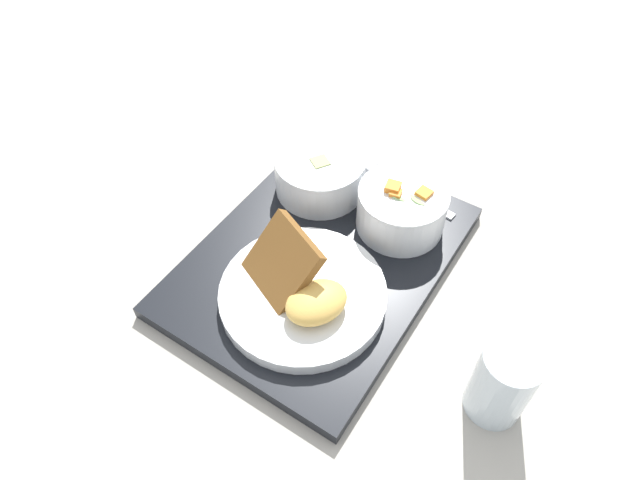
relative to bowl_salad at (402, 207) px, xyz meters
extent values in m
plane|color=#ADA89E|center=(0.11, -0.05, -0.05)|extent=(4.00, 4.00, 0.00)
cube|color=black|center=(0.11, -0.05, -0.04)|extent=(0.40, 0.31, 0.02)
cylinder|color=silver|center=(0.00, 0.00, 0.00)|extent=(0.11, 0.11, 0.06)
torus|color=silver|center=(0.00, 0.00, 0.02)|extent=(0.12, 0.12, 0.01)
cylinder|color=#9EC67A|center=(0.00, -0.01, 0.02)|extent=(0.05, 0.05, 0.00)
cylinder|color=#9EC67A|center=(0.00, 0.00, 0.02)|extent=(0.04, 0.04, 0.01)
cylinder|color=#9EC67A|center=(0.02, -0.01, 0.02)|extent=(0.05, 0.05, 0.01)
cylinder|color=#9EC67A|center=(0.00, 0.00, 0.02)|extent=(0.06, 0.06, 0.02)
cylinder|color=#9EC67A|center=(-0.01, 0.02, 0.02)|extent=(0.04, 0.04, 0.02)
cube|color=orange|center=(-0.01, 0.02, 0.02)|extent=(0.02, 0.02, 0.01)
cube|color=orange|center=(0.01, -0.01, 0.03)|extent=(0.02, 0.02, 0.01)
cube|color=orange|center=(0.01, -0.01, 0.03)|extent=(0.02, 0.02, 0.02)
cylinder|color=silver|center=(0.01, -0.12, -0.01)|extent=(0.12, 0.12, 0.06)
torus|color=silver|center=(0.01, -0.12, 0.02)|extent=(0.12, 0.12, 0.01)
cylinder|color=#939E56|center=(0.01, -0.12, 0.00)|extent=(0.11, 0.11, 0.04)
cube|color=#B2C170|center=(0.02, -0.12, 0.01)|extent=(0.03, 0.03, 0.02)
cylinder|color=silver|center=(0.17, -0.03, -0.03)|extent=(0.20, 0.20, 0.02)
ellipsoid|color=#EAB756|center=(0.18, 0.00, 0.00)|extent=(0.09, 0.08, 0.03)
cube|color=brown|center=(0.17, -0.06, 0.01)|extent=(0.09, 0.11, 0.08)
cube|color=silver|center=(-0.06, 0.00, -0.03)|extent=(0.01, 0.11, 0.00)
cube|color=silver|center=(-0.06, -0.09, -0.03)|extent=(0.02, 0.06, 0.01)
ellipsoid|color=silver|center=(-0.04, -0.04, -0.03)|extent=(0.04, 0.06, 0.01)
cube|color=silver|center=(-0.03, -0.11, -0.03)|extent=(0.03, 0.10, 0.01)
cylinder|color=silver|center=(0.14, 0.21, 0.00)|extent=(0.06, 0.06, 0.10)
cylinder|color=silver|center=(0.14, 0.21, -0.02)|extent=(0.05, 0.05, 0.06)
camera|label=1|loc=(0.46, 0.22, 0.53)|focal=32.00mm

